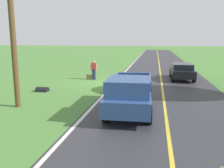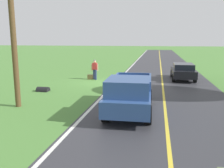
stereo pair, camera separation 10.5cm
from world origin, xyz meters
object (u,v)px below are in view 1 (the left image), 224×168
sedan_near_oncoming (182,71)px  suitcase_carried (89,77)px  pickup_truck_passing (130,93)px  hitchhiker_walking (94,68)px  utility_pole_roadside (13,37)px

sedan_near_oncoming → suitcase_carried: bearing=10.2°
pickup_truck_passing → hitchhiker_walking: bearing=-65.8°
hitchhiker_walking → sedan_near_oncoming: size_ratio=0.40×
utility_pole_roadside → suitcase_carried: bearing=-98.8°
pickup_truck_passing → sedan_near_oncoming: 11.03m
suitcase_carried → pickup_truck_passing: size_ratio=0.08×
suitcase_carried → pickup_truck_passing: bearing=29.6°
hitchhiker_walking → sedan_near_oncoming: 7.70m
hitchhiker_walking → suitcase_carried: (0.42, 0.06, -0.77)m
hitchhiker_walking → utility_pole_roadside: (1.81, 9.06, 2.65)m
sedan_near_oncoming → utility_pole_roadside: size_ratio=0.61×
hitchhiker_walking → utility_pole_roadside: size_ratio=0.24×
suitcase_carried → sedan_near_oncoming: (-7.99, -1.44, 0.54)m
suitcase_carried → hitchhiker_walking: bearing=100.9°
pickup_truck_passing → sedan_near_oncoming: size_ratio=1.24×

